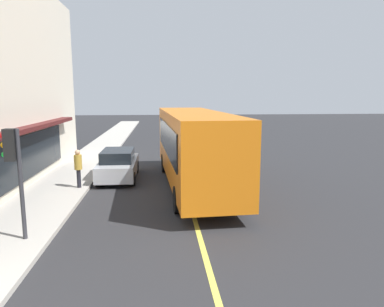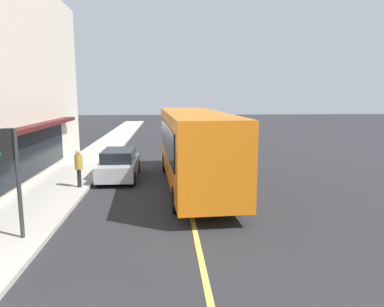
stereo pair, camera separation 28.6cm
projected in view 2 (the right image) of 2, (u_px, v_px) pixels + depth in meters
ground at (185, 185)px, 17.06m from camera, size 120.00×120.00×0.00m
sidewalk at (62, 185)px, 16.63m from camera, size 80.00×2.80×0.15m
lane_centre_stripe at (185, 185)px, 17.06m from camera, size 36.00×0.16×0.01m
bus at (194, 145)px, 16.32m from camera, size 11.25×3.12×3.50m
traffic_light at (11, 157)px, 10.00m from camera, size 0.30×0.52×3.20m
car_silver at (119, 164)px, 18.22m from camera, size 4.31×1.88×1.52m
pedestrian_mid_block at (79, 165)px, 15.91m from camera, size 0.34×0.34×1.72m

